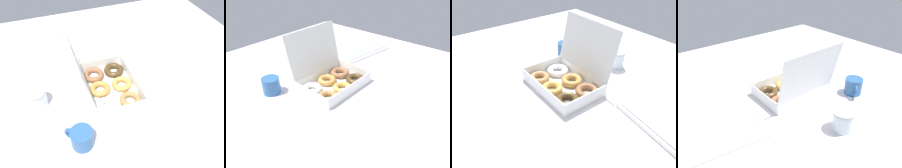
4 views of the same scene
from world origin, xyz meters
TOP-DOWN VIEW (x-y plane):
  - ground_plane at (0.00, 0.00)cm, footprint 180.00×180.00cm
  - donut_box at (4.50, 4.92)cm, footprint 35.34×29.18cm
  - keyboard at (49.57, 16.02)cm, footprint 41.25×18.61cm
  - coffee_mug at (-19.74, 23.83)cm, footprint 10.24×10.63cm
  - glass_jar at (5.95, 37.49)cm, footprint 9.03×9.03cm

SIDE VIEW (x-z plane):
  - ground_plane at x=0.00cm, z-range -2.00..0.00cm
  - keyboard at x=49.57cm, z-range -0.04..2.16cm
  - donut_box at x=4.50cm, z-range -10.65..17.82cm
  - coffee_mug at x=-19.74cm, z-range 0.11..8.37cm
  - glass_jar at x=5.95cm, z-range 0.04..8.97cm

